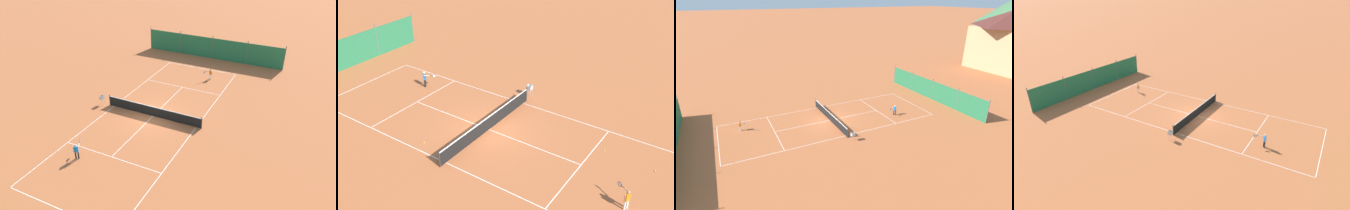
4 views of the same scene
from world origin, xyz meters
The scene contains 10 objects.
ground_plane centered at (0.00, 0.00, 0.00)m, with size 600.00×600.00×0.00m, color #B25B33.
court_line_markings centered at (0.00, 0.00, 0.00)m, with size 8.25×23.85×0.01m.
tennis_net centered at (0.00, 0.00, 0.50)m, with size 9.18×0.08×1.06m.
windscreen_fence_near centered at (0.00, -15.50, 1.31)m, with size 17.28×0.08×2.90m.
player_far_service centered at (2.14, 7.59, 0.73)m, with size 0.53×1.05×1.26m.
player_far_baseline centered at (-1.87, -9.56, 0.67)m, with size 0.74×0.84×1.14m.
tennis_ball_mid_court centered at (1.77, -9.98, 0.03)m, with size 0.07×0.07×0.07m, color #CCE033.
tennis_ball_by_net_right centered at (1.99, -6.96, 0.03)m, with size 0.07×0.07×0.07m, color #CCE033.
tennis_ball_near_corner centered at (-3.38, 2.39, 0.03)m, with size 0.07×0.07×0.07m, color #CCE033.
ball_hopper centered at (5.30, 0.19, 0.66)m, with size 0.36×0.36×0.89m.
Camera 1 is at (-12.02, 21.62, 15.05)m, focal length 35.00 mm.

